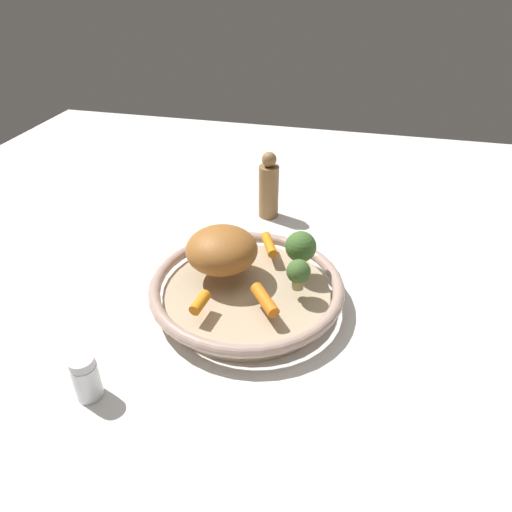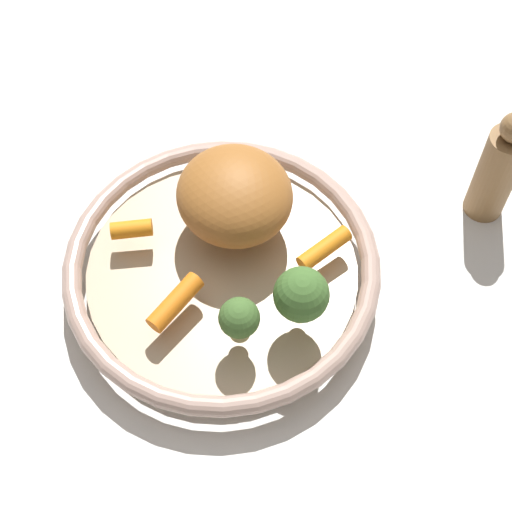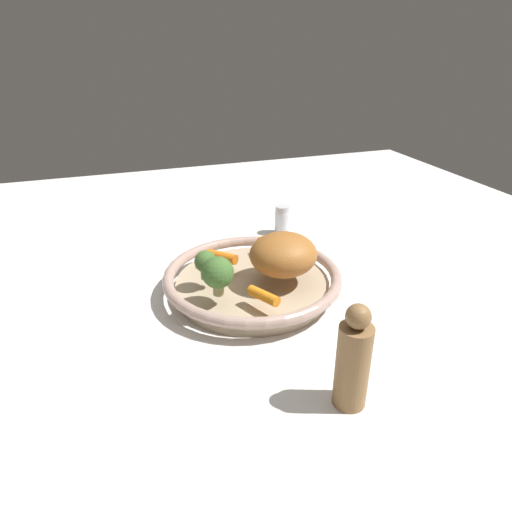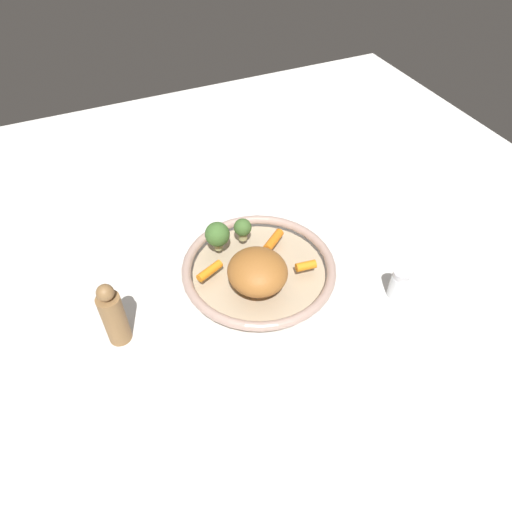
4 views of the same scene
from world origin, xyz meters
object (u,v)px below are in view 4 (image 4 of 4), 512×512
Objects in this scene: roast_chicken_piece at (258,272)px; broccoli_floret_edge at (217,235)px; baby_carrot_center at (273,240)px; pepper_mill at (113,316)px; baby_carrot_right at (210,271)px; baby_carrot_left at (306,266)px; broccoli_floret_mid at (244,228)px; salt_shaker at (398,284)px; serving_bowl at (259,271)px.

broccoli_floret_edge is at bearing 15.22° from roast_chicken_piece.
baby_carrot_center is 0.37m from pepper_mill.
broccoli_floret_edge is at bearing -33.96° from baby_carrot_right.
baby_carrot_center is 0.10m from baby_carrot_left.
salt_shaker is (-0.24, -0.24, -0.04)m from broccoli_floret_mid.
broccoli_floret_edge is at bearing 51.99° from salt_shaker.
pepper_mill is at bearing 113.86° from broccoli_floret_edge.
baby_carrot_left is at bearing -91.31° from roast_chicken_piece.
pepper_mill is (0.13, 0.55, 0.03)m from salt_shaker.
pepper_mill reaches higher than serving_bowl.
baby_carrot_right is at bearing 63.35° from salt_shaker.
broccoli_floret_edge is at bearing -66.14° from pepper_mill.
baby_carrot_center is 0.96× the size of broccoli_floret_edge.
roast_chicken_piece is at bearing -130.05° from baby_carrot_right.
roast_chicken_piece is at bearing 139.25° from baby_carrot_center.
broccoli_floret_mid is at bearing -11.70° from roast_chicken_piece.
serving_bowl is at bearing -84.50° from pepper_mill.
roast_chicken_piece is 0.11m from baby_carrot_left.
serving_bowl is 0.29m from salt_shaker.
serving_bowl is 5.42× the size of baby_carrot_right.
baby_carrot_left is 0.28× the size of pepper_mill.
roast_chicken_piece is at bearing 152.74° from serving_bowl.
broccoli_floret_edge is at bearing 47.55° from baby_carrot_left.
salt_shaker is at bearing -103.14° from pepper_mill.
roast_chicken_piece is 1.81× the size of broccoli_floret_edge.
baby_carrot_center reaches higher than baby_carrot_right.
broccoli_floret_edge is (0.13, 0.14, 0.03)m from baby_carrot_left.
roast_chicken_piece is at bearing 68.02° from salt_shaker.
broccoli_floret_edge is (0.13, 0.03, 0.00)m from roast_chicken_piece.
baby_carrot_right is 0.90× the size of broccoli_floret_edge.
serving_bowl is 0.12m from broccoli_floret_edge.
roast_chicken_piece is at bearing 88.69° from baby_carrot_left.
baby_carrot_right is (0.07, 0.08, -0.03)m from roast_chicken_piece.
serving_bowl is at bearing 56.98° from salt_shaker.
broccoli_floret_mid is at bearing -69.55° from pepper_mill.
baby_carrot_left is 0.61× the size of salt_shaker.
baby_carrot_center is at bearing -40.75° from roast_chicken_piece.
baby_carrot_left reaches higher than serving_bowl.
baby_carrot_right is (0.02, 0.10, 0.03)m from serving_bowl.
broccoli_floret_edge is 0.27m from pepper_mill.
baby_carrot_center is at bearing 16.79° from baby_carrot_left.
baby_carrot_right is 0.13m from broccoli_floret_mid.
baby_carrot_center is 0.43× the size of pepper_mill.
roast_chicken_piece reaches higher than broccoli_floret_edge.
broccoli_floret_edge reaches higher than salt_shaker.
pepper_mill is at bearing 85.94° from roast_chicken_piece.
baby_carrot_center is at bearing 43.18° from salt_shaker.
salt_shaker reaches higher than serving_bowl.
roast_chicken_piece is 0.29m from salt_shaker.
baby_carrot_right is 0.87× the size of salt_shaker.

